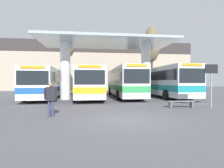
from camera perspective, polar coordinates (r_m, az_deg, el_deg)
ground_plane at (r=8.39m, az=4.59°, el=-11.54°), size 100.00×100.00×0.00m
townhouse_backdrop at (r=36.26m, az=-4.39°, el=7.31°), size 40.00×0.58×10.12m
station_canopy at (r=18.15m, az=-1.73°, el=10.13°), size 13.30×6.09×5.94m
transit_bus_left_bay at (r=19.95m, az=-20.37°, el=0.51°), size 3.12×10.94×3.04m
transit_bus_center_bay at (r=18.89m, az=-7.45°, el=0.66°), size 2.96×10.66×3.11m
transit_bus_right_bay at (r=20.70m, az=3.67°, el=0.92°), size 2.69×12.36×3.29m
transit_bus_far_right_bay at (r=21.34m, az=16.14°, el=0.99°), size 2.92×11.94×3.35m
waiting_bench_near_pillar at (r=12.89m, az=21.54°, el=-5.67°), size 1.93×0.44×0.46m
info_sign_platform at (r=13.43m, az=29.67°, el=2.00°), size 0.90×0.09×2.94m
pedestrian_waiting at (r=9.33m, az=-19.38°, el=-3.83°), size 0.63×0.36×1.71m
poplar_tree_behind_left at (r=29.77m, az=12.91°, el=12.44°), size 2.62×2.62×10.78m
poplar_tree_behind_right at (r=28.06m, az=-13.91°, el=12.16°), size 1.84×1.84×9.59m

